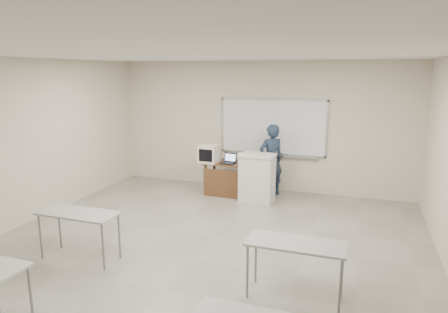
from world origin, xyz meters
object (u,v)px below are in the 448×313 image
at_px(podium, 257,178).
at_px(crt_monitor, 210,154).
at_px(keyboard, 249,154).
at_px(presenter, 271,160).
at_px(whiteboard, 273,128).
at_px(instructor_desk, 233,173).
at_px(mouse, 256,165).
at_px(laptop, 229,161).

bearing_deg(podium, crt_monitor, 173.77).
relative_size(keyboard, presenter, 0.30).
height_order(podium, keyboard, keyboard).
xyz_separation_m(podium, presenter, (0.17, 0.55, 0.29)).
relative_size(whiteboard, instructor_desk, 1.88).
height_order(instructor_desk, mouse, mouse).
relative_size(whiteboard, keyboard, 5.11).
bearing_deg(keyboard, mouse, 74.52).
height_order(podium, presenter, presenter).
relative_size(podium, crt_monitor, 2.21).
distance_m(podium, laptop, 0.77).
height_order(laptop, mouse, laptop).
relative_size(whiteboard, presenter, 1.53).
height_order(whiteboard, podium, whiteboard).
xyz_separation_m(mouse, presenter, (0.22, 0.46, 0.04)).
bearing_deg(presenter, keyboard, 22.72).
height_order(podium, laptop, podium).
height_order(instructor_desk, keyboard, keyboard).
distance_m(mouse, keyboard, 0.36).
bearing_deg(mouse, presenter, 40.55).
bearing_deg(whiteboard, crt_monitor, -147.62).
bearing_deg(podium, keyboard, -139.28).
bearing_deg(presenter, mouse, 22.42).
bearing_deg(crt_monitor, presenter, 19.65).
height_order(whiteboard, presenter, whiteboard).
relative_size(podium, keyboard, 2.14).
relative_size(instructor_desk, laptop, 4.50).
relative_size(laptop, presenter, 0.18).
xyz_separation_m(whiteboard, presenter, (0.07, -0.41, -0.67)).
bearing_deg(podium, mouse, 120.90).
relative_size(instructor_desk, presenter, 0.82).
bearing_deg(instructor_desk, laptop, -169.27).
distance_m(crt_monitor, keyboard, 1.05).
distance_m(podium, presenter, 0.65).
height_order(instructor_desk, crt_monitor, crt_monitor).
relative_size(crt_monitor, presenter, 0.29).
height_order(whiteboard, crt_monitor, whiteboard).
bearing_deg(crt_monitor, whiteboard, 35.83).
bearing_deg(presenter, whiteboard, -121.34).
xyz_separation_m(whiteboard, mouse, (-0.15, -0.87, -0.71)).
relative_size(instructor_desk, mouse, 12.52).
bearing_deg(presenter, podium, 30.98).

